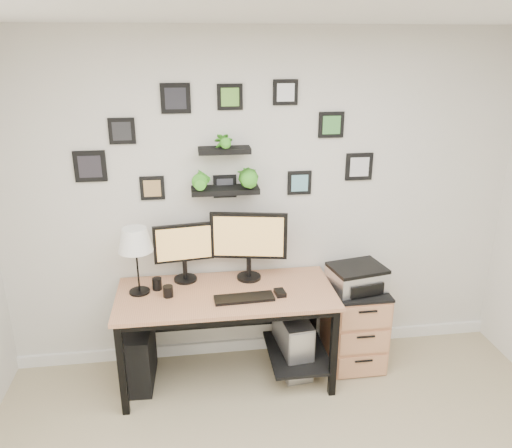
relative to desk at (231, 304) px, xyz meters
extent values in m
plane|color=silver|center=(0.29, -1.67, 1.97)|extent=(4.00, 4.00, 0.00)
plane|color=silver|center=(0.29, 0.33, 0.67)|extent=(4.00, 0.00, 4.00)
cube|color=white|center=(0.29, 0.32, -0.58)|extent=(4.00, 0.03, 0.10)
cube|color=tan|center=(-0.04, -0.04, 0.11)|extent=(1.60, 0.70, 0.03)
cube|color=black|center=(-0.04, -0.04, 0.07)|extent=(1.54, 0.64, 0.05)
cube|color=black|center=(-0.04, 0.29, -0.17)|extent=(1.44, 0.02, 0.41)
cube|color=black|center=(0.51, -0.04, -0.45)|extent=(0.45, 0.63, 0.03)
cube|color=black|center=(-0.79, -0.34, -0.27)|extent=(0.05, 0.05, 0.72)
cube|color=black|center=(-0.79, 0.26, -0.27)|extent=(0.05, 0.05, 0.72)
cube|color=black|center=(0.71, -0.34, -0.27)|extent=(0.05, 0.05, 0.72)
cube|color=black|center=(0.71, 0.26, -0.27)|extent=(0.05, 0.05, 0.72)
cylinder|color=black|center=(-0.33, 0.21, 0.13)|extent=(0.20, 0.20, 0.02)
cylinder|color=black|center=(-0.33, 0.21, 0.21)|extent=(0.04, 0.04, 0.16)
cube|color=black|center=(-0.33, 0.20, 0.44)|extent=(0.45, 0.08, 0.29)
cube|color=tan|center=(-0.33, 0.18, 0.44)|extent=(0.40, 0.05, 0.25)
cylinder|color=black|center=(0.16, 0.17, 0.13)|extent=(0.22, 0.22, 0.02)
cylinder|color=black|center=(0.16, 0.17, 0.22)|extent=(0.04, 0.04, 0.17)
cube|color=black|center=(0.16, 0.17, 0.48)|extent=(0.58, 0.14, 0.36)
cube|color=tan|center=(0.15, 0.15, 0.48)|extent=(0.51, 0.10, 0.31)
cube|color=black|center=(0.08, -0.16, 0.13)|extent=(0.43, 0.16, 0.02)
cube|color=black|center=(0.35, -0.13, 0.14)|extent=(0.08, 0.11, 0.03)
cylinder|color=black|center=(-0.67, 0.05, 0.13)|extent=(0.15, 0.15, 0.01)
cylinder|color=black|center=(-0.67, 0.05, 0.36)|extent=(0.01, 0.01, 0.46)
cone|color=white|center=(-0.67, 0.05, 0.54)|extent=(0.25, 0.25, 0.17)
cylinder|color=black|center=(-0.45, -0.04, 0.16)|extent=(0.07, 0.07, 0.08)
cylinder|color=black|center=(-0.54, 0.08, 0.17)|extent=(0.07, 0.07, 0.09)
cube|color=black|center=(-0.71, 0.02, -0.39)|extent=(0.23, 0.48, 0.47)
cube|color=gray|center=(0.49, 0.03, -0.39)|extent=(0.26, 0.49, 0.47)
cube|color=silver|center=(0.51, -0.21, -0.39)|extent=(0.19, 0.03, 0.44)
cube|color=tan|center=(1.00, 0.06, -0.30)|extent=(0.42, 0.50, 0.65)
cube|color=black|center=(1.00, 0.06, 0.03)|extent=(0.43, 0.51, 0.02)
cube|color=tan|center=(1.00, -0.19, -0.52)|extent=(0.39, 0.02, 0.18)
cylinder|color=black|center=(1.00, -0.21, -0.46)|extent=(0.14, 0.02, 0.02)
cube|color=tan|center=(1.00, -0.19, -0.30)|extent=(0.39, 0.02, 0.18)
cylinder|color=black|center=(1.00, -0.21, -0.24)|extent=(0.14, 0.02, 0.02)
cube|color=tan|center=(1.00, -0.19, -0.08)|extent=(0.39, 0.02, 0.18)
cylinder|color=black|center=(1.00, -0.21, -0.02)|extent=(0.14, 0.02, 0.02)
cube|color=silver|center=(0.99, 0.05, 0.12)|extent=(0.46, 0.38, 0.16)
cube|color=black|center=(0.99, 0.05, 0.22)|extent=(0.46, 0.38, 0.03)
cube|color=black|center=(1.02, -0.11, 0.10)|extent=(0.27, 0.07, 0.09)
cube|color=black|center=(-0.01, 0.24, 0.82)|extent=(0.50, 0.18, 0.04)
cube|color=black|center=(-0.01, 0.23, 1.12)|extent=(0.38, 0.15, 0.04)
imported|color=green|center=(-0.18, 0.24, 0.98)|extent=(0.15, 0.12, 0.27)
imported|color=green|center=(0.16, 0.24, 0.98)|extent=(0.15, 0.15, 0.27)
imported|color=green|center=(-0.01, 0.23, 1.27)|extent=(0.13, 0.09, 0.25)
cube|color=black|center=(-0.33, 0.32, 1.48)|extent=(0.21, 0.02, 0.21)
cube|color=black|center=(-0.33, 0.31, 1.48)|extent=(0.15, 0.00, 0.15)
cube|color=black|center=(-0.72, 0.32, 1.26)|extent=(0.18, 0.02, 0.18)
cube|color=black|center=(-0.72, 0.31, 1.26)|extent=(0.13, 0.00, 0.13)
cube|color=black|center=(0.45, 0.32, 1.51)|extent=(0.18, 0.02, 0.18)
cube|color=white|center=(0.45, 0.31, 1.51)|extent=(0.13, 0.00, 0.13)
cube|color=black|center=(0.80, 0.32, 1.27)|extent=(0.19, 0.02, 0.19)
cube|color=#469142|center=(0.80, 0.31, 1.27)|extent=(0.13, 0.00, 0.13)
cube|color=black|center=(1.04, 0.32, 0.95)|extent=(0.21, 0.02, 0.21)
cube|color=silver|center=(1.04, 0.31, 0.95)|extent=(0.15, 0.00, 0.15)
cube|color=black|center=(0.57, 0.32, 0.84)|extent=(0.18, 0.02, 0.18)
cube|color=#65A3B1|center=(0.57, 0.31, 0.84)|extent=(0.13, 0.00, 0.13)
cube|color=black|center=(-0.97, 0.32, 1.02)|extent=(0.23, 0.02, 0.23)
cube|color=#25232A|center=(-0.97, 0.31, 1.02)|extent=(0.16, 0.00, 0.16)
cube|color=black|center=(0.00, 0.32, 0.83)|extent=(0.17, 0.02, 0.17)
cube|color=#3B3B43|center=(0.00, 0.31, 0.83)|extent=(0.12, 0.00, 0.12)
cube|color=black|center=(0.05, 0.32, 1.49)|extent=(0.18, 0.02, 0.18)
cube|color=#5DA135|center=(0.05, 0.31, 1.49)|extent=(0.13, 0.00, 0.13)
cube|color=black|center=(-0.54, 0.32, 0.84)|extent=(0.18, 0.02, 0.18)
cube|color=tan|center=(-0.54, 0.31, 0.84)|extent=(0.12, 0.00, 0.12)
camera|label=1|loc=(-0.27, -3.31, 1.85)|focal=35.00mm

